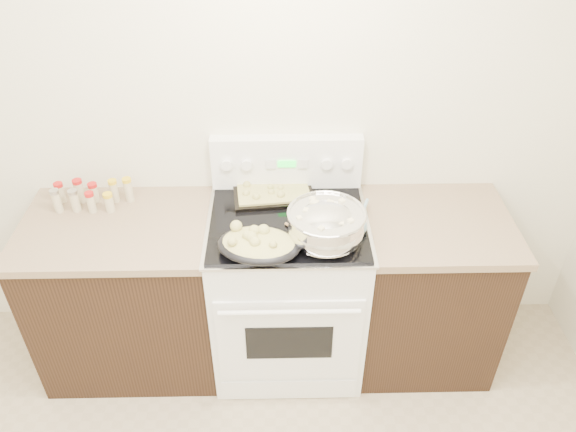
{
  "coord_description": "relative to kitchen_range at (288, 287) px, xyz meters",
  "views": [
    {
      "loc": [
        0.31,
        -0.72,
        2.56
      ],
      "look_at": [
        0.35,
        1.37,
        1.0
      ],
      "focal_mm": 35.0,
      "sensor_mm": 36.0,
      "label": 1
    }
  ],
  "objects": [
    {
      "name": "room_shell",
      "position": [
        -0.35,
        -1.42,
        1.21
      ],
      "size": [
        4.1,
        3.6,
        2.75
      ],
      "color": "silver",
      "rests_on": "ground"
    },
    {
      "name": "counter_left",
      "position": [
        -0.83,
        0.01,
        -0.03
      ],
      "size": [
        0.93,
        0.67,
        0.92
      ],
      "color": "black",
      "rests_on": "ground"
    },
    {
      "name": "counter_right",
      "position": [
        0.73,
        0.01,
        -0.03
      ],
      "size": [
        0.73,
        0.67,
        0.92
      ],
      "color": "black",
      "rests_on": "ground"
    },
    {
      "name": "kitchen_range",
      "position": [
        0.0,
        0.0,
        0.0
      ],
      "size": [
        0.78,
        0.73,
        1.22
      ],
      "color": "white",
      "rests_on": "ground"
    },
    {
      "name": "mixing_bowl",
      "position": [
        0.17,
        -0.17,
        0.53
      ],
      "size": [
        0.35,
        0.35,
        0.21
      ],
      "color": "silver",
      "rests_on": "kitchen_range"
    },
    {
      "name": "roasting_pan",
      "position": [
        -0.13,
        -0.24,
        0.5
      ],
      "size": [
        0.41,
        0.32,
        0.11
      ],
      "color": "black",
      "rests_on": "kitchen_range"
    },
    {
      "name": "baking_sheet",
      "position": [
        -0.07,
        0.21,
        0.47
      ],
      "size": [
        0.43,
        0.32,
        0.06
      ],
      "color": "black",
      "rests_on": "kitchen_range"
    },
    {
      "name": "wooden_spoon",
      "position": [
        0.03,
        -0.19,
        0.46
      ],
      "size": [
        0.19,
        0.2,
        0.04
      ],
      "color": "#A47B4B",
      "rests_on": "kitchen_range"
    },
    {
      "name": "blue_ladle",
      "position": [
        0.33,
        -0.09,
        0.48
      ],
      "size": [
        0.11,
        0.26,
        0.09
      ],
      "color": "#7CA7B9",
      "rests_on": "kitchen_range"
    },
    {
      "name": "spice_jars",
      "position": [
        -0.98,
        0.16,
        0.49
      ],
      "size": [
        0.39,
        0.14,
        0.13
      ],
      "color": "#BFB28C",
      "rests_on": "counter_left"
    }
  ]
}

